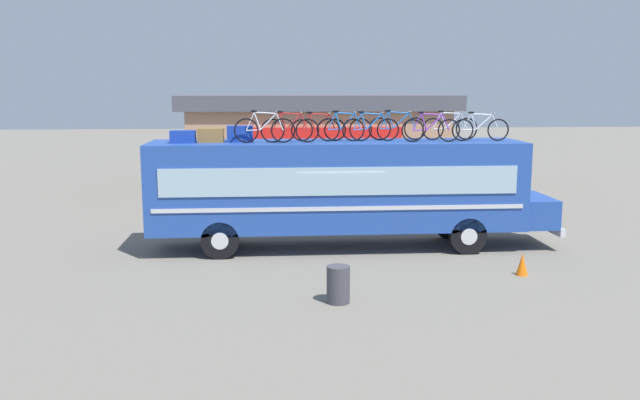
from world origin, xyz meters
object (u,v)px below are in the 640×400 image
object	(u,v)px
luggage_bag_3	(240,134)
rooftop_bicycle_6	(397,127)
rooftop_bicycle_2	(290,129)
traffic_cone	(522,264)
rooftop_bicycle_1	(265,129)
rooftop_bicycle_4	(344,128)
rooftop_bicycle_8	(450,128)
luggage_bag_1	(183,137)
rooftop_bicycle_9	(480,129)
rooftop_bicycle_5	(371,128)
rooftop_bicycle_7	(431,129)
luggage_bag_2	(211,135)
rooftop_bicycle_3	(318,129)
bus	(342,186)
trash_bin	(338,284)

from	to	relation	value
luggage_bag_3	rooftop_bicycle_6	distance (m)	4.75
rooftop_bicycle_2	traffic_cone	world-z (taller)	rooftop_bicycle_2
rooftop_bicycle_1	traffic_cone	bearing A→B (deg)	-24.47
rooftop_bicycle_4	rooftop_bicycle_8	size ratio (longest dim) A/B	0.97
rooftop_bicycle_8	rooftop_bicycle_1	bearing A→B (deg)	-173.43
luggage_bag_1	rooftop_bicycle_9	size ratio (longest dim) A/B	0.41
rooftop_bicycle_1	rooftop_bicycle_5	size ratio (longest dim) A/B	1.03
rooftop_bicycle_1	traffic_cone	world-z (taller)	rooftop_bicycle_1
rooftop_bicycle_7	rooftop_bicycle_9	distance (m)	1.58
rooftop_bicycle_2	luggage_bag_2	bearing A→B (deg)	173.11
rooftop_bicycle_3	rooftop_bicycle_9	size ratio (longest dim) A/B	0.95
luggage_bag_2	rooftop_bicycle_7	xyz separation A→B (m)	(6.44, -0.37, 0.17)
rooftop_bicycle_3	rooftop_bicycle_5	world-z (taller)	rooftop_bicycle_5
bus	rooftop_bicycle_9	xyz separation A→B (m)	(4.12, -0.18, 1.72)
luggage_bag_1	luggage_bag_2	bearing A→B (deg)	10.37
luggage_bag_3	traffic_cone	world-z (taller)	luggage_bag_3
rooftop_bicycle_6	rooftop_bicycle_9	distance (m)	2.46
bus	luggage_bag_3	bearing A→B (deg)	178.85
rooftop_bicycle_5	trash_bin	size ratio (longest dim) A/B	2.01
rooftop_bicycle_4	rooftop_bicycle_5	size ratio (longest dim) A/B	0.96
rooftop_bicycle_9	trash_bin	distance (m)	7.68
luggage_bag_1	luggage_bag_2	world-z (taller)	luggage_bag_2
luggage_bag_1	luggage_bag_2	size ratio (longest dim) A/B	0.97
rooftop_bicycle_3	rooftop_bicycle_9	distance (m)	4.84
traffic_cone	rooftop_bicycle_6	bearing A→B (deg)	125.27
rooftop_bicycle_6	traffic_cone	xyz separation A→B (m)	(2.64, -3.73, -3.34)
rooftop_bicycle_5	traffic_cone	xyz separation A→B (m)	(3.50, -3.43, -3.33)
luggage_bag_1	trash_bin	bearing A→B (deg)	-51.81
bus	rooftop_bicycle_3	xyz separation A→B (m)	(-0.71, 0.17, 1.72)
bus	traffic_cone	size ratio (longest dim) A/B	21.00
luggage_bag_3	rooftop_bicycle_7	size ratio (longest dim) A/B	0.43
luggage_bag_1	rooftop_bicycle_7	world-z (taller)	rooftop_bicycle_7
bus	rooftop_bicycle_2	xyz separation A→B (m)	(-1.57, -0.32, 1.74)
luggage_bag_1	rooftop_bicycle_6	distance (m)	6.40
luggage_bag_2	rooftop_bicycle_1	size ratio (longest dim) A/B	0.41
rooftop_bicycle_2	rooftop_bicycle_4	distance (m)	1.67
rooftop_bicycle_5	rooftop_bicycle_8	xyz separation A→B (m)	(2.47, 0.25, -0.00)
rooftop_bicycle_4	rooftop_bicycle_7	bearing A→B (deg)	-10.29
rooftop_bicycle_4	rooftop_bicycle_2	bearing A→B (deg)	-167.32
luggage_bag_1	rooftop_bicycle_8	world-z (taller)	rooftop_bicycle_8
luggage_bag_1	luggage_bag_3	bearing A→B (deg)	8.50
bus	rooftop_bicycle_2	size ratio (longest dim) A/B	7.17
rooftop_bicycle_4	trash_bin	distance (m)	6.25
rooftop_bicycle_1	trash_bin	bearing A→B (deg)	-71.50
rooftop_bicycle_8	rooftop_bicycle_2	bearing A→B (deg)	-172.99
bus	rooftop_bicycle_7	bearing A→B (deg)	-8.97
luggage_bag_2	rooftop_bicycle_9	bearing A→B (deg)	-1.01
bus	luggage_bag_2	world-z (taller)	luggage_bag_2
luggage_bag_2	rooftop_bicycle_4	distance (m)	3.94
bus	rooftop_bicycle_6	distance (m)	2.46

